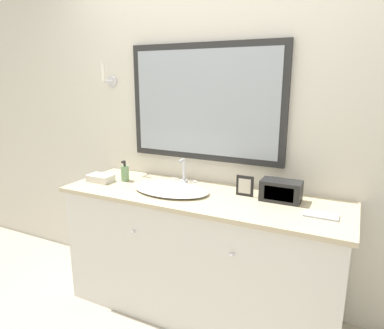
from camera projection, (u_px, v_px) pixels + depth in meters
The scene contains 8 objects.
wall_back at pixel (220, 128), 2.48m from camera, with size 8.00×0.18×2.55m.
vanity_counter at pixel (200, 254), 2.39m from camera, with size 1.93×0.62×0.88m.
sink_basin at pixel (172, 189), 2.34m from camera, with size 0.55×0.39×0.20m.
soap_bottle at pixel (125, 173), 2.58m from camera, with size 0.06×0.06×0.16m.
appliance_box at pixel (281, 191), 2.15m from camera, with size 0.25×0.14×0.13m.
picture_frame at pixel (245, 186), 2.24m from camera, with size 0.11×0.01×0.14m.
hand_towel_near_sink at pixel (101, 178), 2.56m from camera, with size 0.19×0.12×0.05m.
metal_tray at pixel (321, 215), 1.92m from camera, with size 0.19×0.10×0.01m.
Camera 1 is at (0.90, -1.66, 1.62)m, focal length 32.00 mm.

